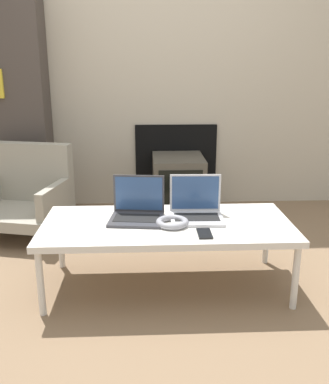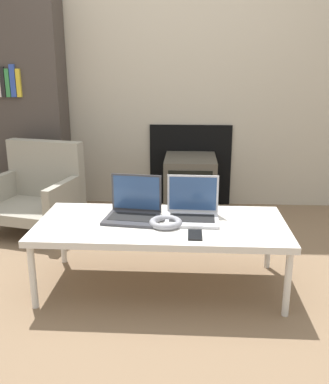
% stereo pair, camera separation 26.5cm
% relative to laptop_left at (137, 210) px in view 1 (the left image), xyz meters
% --- Properties ---
extents(ground_plane, '(14.00, 14.00, 0.00)m').
position_rel_laptop_left_xyz_m(ground_plane, '(0.17, -0.18, -0.44)').
color(ground_plane, '#7A6047').
extents(wall_back, '(7.00, 0.08, 2.60)m').
position_rel_laptop_left_xyz_m(wall_back, '(0.17, 1.52, 0.84)').
color(wall_back, '#B7AD99').
rests_on(wall_back, ground_plane).
extents(table, '(1.39, 0.63, 0.39)m').
position_rel_laptop_left_xyz_m(table, '(0.17, -0.08, -0.08)').
color(table, silver).
rests_on(table, ground_plane).
extents(laptop_left, '(0.33, 0.28, 0.24)m').
position_rel_laptop_left_xyz_m(laptop_left, '(0.00, 0.00, 0.00)').
color(laptop_left, '#38383D').
rests_on(laptop_left, table).
extents(laptop_right, '(0.30, 0.26, 0.24)m').
position_rel_laptop_left_xyz_m(laptop_right, '(0.34, 0.00, 0.00)').
color(laptop_right, silver).
rests_on(laptop_right, table).
extents(headphones, '(0.18, 0.18, 0.04)m').
position_rel_laptop_left_xyz_m(headphones, '(0.19, -0.12, -0.03)').
color(headphones, gray).
rests_on(headphones, table).
extents(phone, '(0.07, 0.14, 0.01)m').
position_rel_laptop_left_xyz_m(phone, '(0.35, -0.26, -0.05)').
color(phone, black).
rests_on(phone, table).
extents(tv, '(0.43, 0.53, 0.50)m').
position_rel_laptop_left_xyz_m(tv, '(0.33, 1.21, -0.20)').
color(tv, '#4C473D').
rests_on(tv, ground_plane).
extents(armchair, '(0.75, 0.70, 0.67)m').
position_rel_laptop_left_xyz_m(armchair, '(-0.86, 0.82, -0.14)').
color(armchair, gray).
rests_on(armchair, ground_plane).
extents(bookshelf, '(0.61, 0.32, 1.80)m').
position_rel_laptop_left_xyz_m(bookshelf, '(-1.06, 1.32, 0.45)').
color(bookshelf, '#3F3833').
rests_on(bookshelf, ground_plane).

